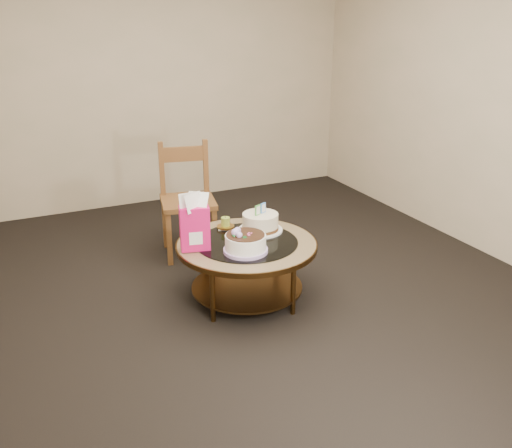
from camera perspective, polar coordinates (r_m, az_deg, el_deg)
name	(u,v)px	position (r m, az deg, el deg)	size (l,w,h in m)	color
ground	(247,298)	(4.30, -0.90, -7.40)	(5.00, 5.00, 0.00)	black
room_walls	(246,88)	(3.81, -1.04, 13.40)	(4.52, 5.02, 2.61)	tan
coffee_table	(247,252)	(4.13, -0.93, -2.80)	(1.02, 1.02, 0.46)	#513517
decorated_cake	(245,244)	(3.91, -1.08, -2.01)	(0.31, 0.31, 0.18)	#BC9ADA
cream_cake	(260,223)	(4.27, 0.44, 0.14)	(0.34, 0.34, 0.21)	white
gift_bag	(194,222)	(3.93, -6.17, 0.19)	(0.22, 0.18, 0.40)	#F01666
pillar_candle	(226,224)	(4.33, -3.06, -0.05)	(0.15, 0.15, 0.10)	#E8C25F
dining_chair	(187,199)	(4.92, -6.88, 2.48)	(0.53, 0.53, 0.97)	brown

